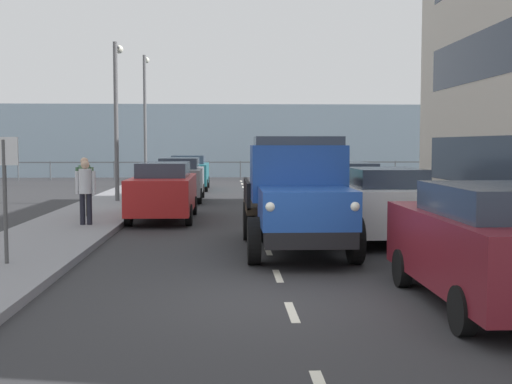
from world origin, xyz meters
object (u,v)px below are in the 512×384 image
at_px(car_black_kerbside_3, 321,180).
at_px(car_grey_oppositeside_1, 180,178).
at_px(pedestrian_by_lamp, 86,187).
at_px(pedestrian_couple_b, 85,181).
at_px(lamp_post_promenade, 117,106).
at_px(street_sign, 4,178).
at_px(car_maroon_kerbside_near, 490,244).
at_px(car_red_oppositeside_0, 164,190).
at_px(car_white_kerbside_1, 383,203).
at_px(lamp_post_far, 145,108).
at_px(car_teal_oppositeside_2, 189,172).
at_px(car_silver_kerbside_2, 347,189).
at_px(truck_vintage_blue, 298,197).

height_order(car_black_kerbside_3, car_grey_oppositeside_1, same).
height_order(car_black_kerbside_3, pedestrian_by_lamp, pedestrian_by_lamp).
xyz_separation_m(car_grey_oppositeside_1, pedestrian_couple_b, (2.30, 6.90, 0.27)).
relative_size(lamp_post_promenade, street_sign, 2.63).
bearing_deg(pedestrian_couple_b, car_maroon_kerbside_near, 126.14).
height_order(car_red_oppositeside_0, pedestrian_couple_b, pedestrian_couple_b).
height_order(car_maroon_kerbside_near, pedestrian_couple_b, pedestrian_couple_b).
distance_m(pedestrian_couple_b, lamp_post_promenade, 5.97).
distance_m(car_white_kerbside_1, car_red_oppositeside_0, 7.22).
relative_size(car_black_kerbside_3, lamp_post_far, 0.58).
height_order(car_teal_oppositeside_2, street_sign, street_sign).
distance_m(car_silver_kerbside_2, street_sign, 11.07).
xyz_separation_m(car_silver_kerbside_2, lamp_post_far, (7.95, -15.46, 3.28)).
xyz_separation_m(car_maroon_kerbside_near, car_grey_oppositeside_1, (5.54, -17.64, 0.00)).
height_order(car_red_oppositeside_0, lamp_post_promenade, lamp_post_promenade).
bearing_deg(pedestrian_by_lamp, car_teal_oppositeside_2, -96.75).
bearing_deg(lamp_post_promenade, car_red_oppositeside_0, 112.88).
relative_size(car_white_kerbside_1, lamp_post_far, 0.57).
bearing_deg(car_maroon_kerbside_near, car_white_kerbside_1, -90.00).
height_order(car_maroon_kerbside_near, car_black_kerbside_3, same).
relative_size(car_maroon_kerbside_near, car_teal_oppositeside_2, 0.94).
distance_m(car_white_kerbside_1, lamp_post_far, 21.92).
relative_size(car_teal_oppositeside_2, street_sign, 2.06).
bearing_deg(car_silver_kerbside_2, lamp_post_promenade, -33.72).
distance_m(car_maroon_kerbside_near, car_grey_oppositeside_1, 18.49).
bearing_deg(lamp_post_far, car_grey_oppositeside_1, 105.34).
relative_size(car_maroon_kerbside_near, street_sign, 1.93).
height_order(pedestrian_by_lamp, lamp_post_far, lamp_post_far).
xyz_separation_m(pedestrian_couple_b, street_sign, (-0.27, 7.81, 0.51)).
relative_size(car_white_kerbside_1, street_sign, 1.71).
bearing_deg(truck_vintage_blue, pedestrian_couple_b, -46.61).
xyz_separation_m(truck_vintage_blue, pedestrian_by_lamp, (5.19, -3.85, -0.03)).
distance_m(truck_vintage_blue, car_red_oppositeside_0, 7.02).
distance_m(car_black_kerbside_3, car_teal_oppositeside_2, 9.41).
bearing_deg(pedestrian_by_lamp, car_black_kerbside_3, -133.38).
height_order(car_white_kerbside_1, pedestrian_couple_b, pedestrian_couple_b).
bearing_deg(lamp_post_promenade, pedestrian_couple_b, 89.10).
relative_size(truck_vintage_blue, car_white_kerbside_1, 1.47).
height_order(car_silver_kerbside_2, car_red_oppositeside_0, same).
bearing_deg(car_white_kerbside_1, pedestrian_couple_b, -29.75).
relative_size(car_grey_oppositeside_1, pedestrian_by_lamp, 2.72).
bearing_deg(car_grey_oppositeside_1, car_silver_kerbside_2, 129.68).
bearing_deg(lamp_post_far, pedestrian_by_lamp, 91.88).
height_order(truck_vintage_blue, pedestrian_couple_b, truck_vintage_blue).
height_order(car_teal_oppositeside_2, lamp_post_promenade, lamp_post_promenade).
bearing_deg(car_silver_kerbside_2, car_maroon_kerbside_near, 90.00).
bearing_deg(pedestrian_couple_b, pedestrian_by_lamp, 102.53).
bearing_deg(pedestrian_by_lamp, pedestrian_couple_b, -77.47).
height_order(car_silver_kerbside_2, car_grey_oppositeside_1, same).
bearing_deg(car_teal_oppositeside_2, car_maroon_kerbside_near, 103.01).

